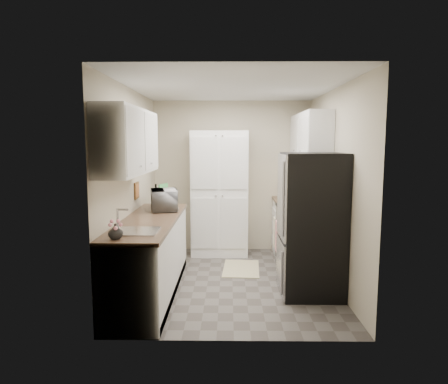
# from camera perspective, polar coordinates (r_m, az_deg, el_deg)

# --- Properties ---
(ground) EXTENTS (3.20, 3.20, 0.00)m
(ground) POSITION_cam_1_polar(r_m,az_deg,el_deg) (5.40, 1.22, -12.59)
(ground) COLOR #56514C
(ground) RESTS_ON ground
(room_shell) EXTENTS (2.64, 3.24, 2.52)m
(room_shell) POSITION_cam_1_polar(r_m,az_deg,el_deg) (5.08, 1.06, 4.91)
(room_shell) COLOR #BDB199
(room_shell) RESTS_ON ground
(pantry_cabinet) EXTENTS (0.90, 0.55, 2.00)m
(pantry_cabinet) POSITION_cam_1_polar(r_m,az_deg,el_deg) (6.45, -0.63, -0.19)
(pantry_cabinet) COLOR white
(pantry_cabinet) RESTS_ON ground
(base_cabinet_left) EXTENTS (0.60, 2.30, 0.88)m
(base_cabinet_left) POSITION_cam_1_polar(r_m,az_deg,el_deg) (4.95, -10.43, -9.22)
(base_cabinet_left) COLOR white
(base_cabinet_left) RESTS_ON ground
(countertop_left) EXTENTS (0.63, 2.33, 0.04)m
(countertop_left) POSITION_cam_1_polar(r_m,az_deg,el_deg) (4.84, -10.55, -3.99)
(countertop_left) COLOR brown
(countertop_left) RESTS_ON base_cabinet_left
(base_cabinet_right) EXTENTS (0.60, 0.80, 0.88)m
(base_cabinet_right) POSITION_cam_1_polar(r_m,az_deg,el_deg) (6.51, 9.93, -5.25)
(base_cabinet_right) COLOR white
(base_cabinet_right) RESTS_ON ground
(countertop_right) EXTENTS (0.63, 0.83, 0.04)m
(countertop_right) POSITION_cam_1_polar(r_m,az_deg,el_deg) (6.43, 10.01, -1.24)
(countertop_right) COLOR brown
(countertop_right) RESTS_ON base_cabinet_right
(electric_range) EXTENTS (0.71, 0.78, 1.13)m
(electric_range) POSITION_cam_1_polar(r_m,az_deg,el_deg) (5.73, 11.06, -6.58)
(electric_range) COLOR #B7B7BC
(electric_range) RESTS_ON ground
(refrigerator) EXTENTS (0.70, 0.72, 1.70)m
(refrigerator) POSITION_cam_1_polar(r_m,az_deg,el_deg) (4.88, 12.43, -4.55)
(refrigerator) COLOR #B7B7BC
(refrigerator) RESTS_ON ground
(microwave) EXTENTS (0.44, 0.56, 0.28)m
(microwave) POSITION_cam_1_polar(r_m,az_deg,el_deg) (5.38, -8.51, -1.12)
(microwave) COLOR #B1B1B5
(microwave) RESTS_ON countertop_left
(wine_bottle) EXTENTS (0.07, 0.07, 0.29)m
(wine_bottle) POSITION_cam_1_polar(r_m,az_deg,el_deg) (5.69, -9.69, -0.61)
(wine_bottle) COLOR black
(wine_bottle) RESTS_ON countertop_left
(flower_vase) EXTENTS (0.17, 0.17, 0.15)m
(flower_vase) POSITION_cam_1_polar(r_m,az_deg,el_deg) (3.89, -15.24, -5.46)
(flower_vase) COLOR silver
(flower_vase) RESTS_ON countertop_left
(cutting_board) EXTENTS (0.10, 0.23, 0.30)m
(cutting_board) POSITION_cam_1_polar(r_m,az_deg,el_deg) (5.91, -8.50, -0.27)
(cutting_board) COLOR green
(cutting_board) RESTS_ON countertop_left
(toaster_oven) EXTENTS (0.29, 0.36, 0.20)m
(toaster_oven) POSITION_cam_1_polar(r_m,az_deg,el_deg) (6.40, 10.97, -0.23)
(toaster_oven) COLOR #AFAEB4
(toaster_oven) RESTS_ON countertop_right
(fruit_basket) EXTENTS (0.29, 0.29, 0.11)m
(fruit_basket) POSITION_cam_1_polar(r_m,az_deg,el_deg) (6.40, 11.18, 1.17)
(fruit_basket) COLOR #FF4C15
(fruit_basket) RESTS_ON toaster_oven
(kitchen_mat) EXTENTS (0.55, 0.84, 0.01)m
(kitchen_mat) POSITION_cam_1_polar(r_m,az_deg,el_deg) (5.89, 2.47, -10.85)
(kitchen_mat) COLOR beige
(kitchen_mat) RESTS_ON ground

